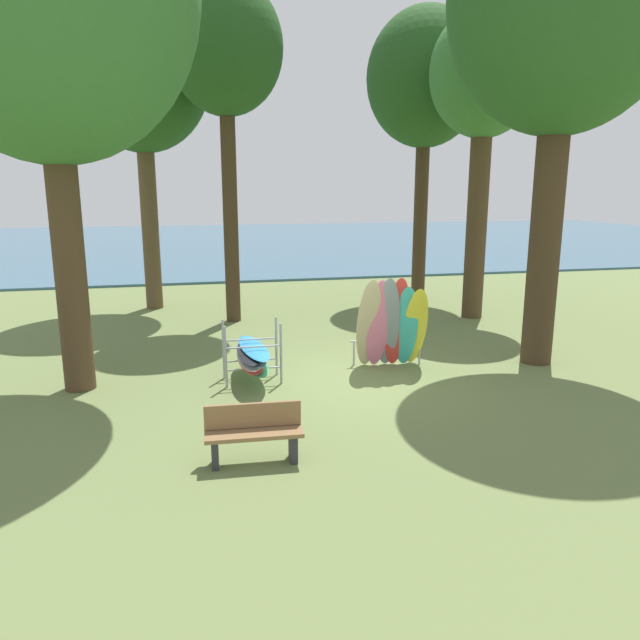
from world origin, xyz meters
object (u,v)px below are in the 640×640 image
(tree_mid_behind, at_px, (485,81))
(tree_far_right_back, at_px, (141,73))
(tree_far_left_back, at_px, (425,80))
(board_storage_rack, at_px, (251,355))
(park_bench, at_px, (254,432))
(leaning_board_pile, at_px, (391,325))
(tree_deep_back, at_px, (225,52))
(tree_foreground_right, at_px, (565,2))

(tree_mid_behind, distance_m, tree_far_right_back, 10.14)
(tree_far_left_back, bearing_deg, tree_far_right_back, 178.09)
(board_storage_rack, xyz_separation_m, park_bench, (-0.39, -3.68, -0.10))
(leaning_board_pile, xyz_separation_m, board_storage_rack, (-3.06, -0.18, -0.43))
(leaning_board_pile, bearing_deg, tree_deep_back, 117.91)
(tree_far_left_back, distance_m, park_bench, 15.27)
(leaning_board_pile, bearing_deg, tree_foreground_right, -4.64)
(tree_mid_behind, bearing_deg, tree_foreground_right, -99.82)
(tree_far_left_back, distance_m, tree_deep_back, 7.05)
(tree_deep_back, relative_size, leaning_board_pile, 4.54)
(tree_foreground_right, height_order, board_storage_rack, tree_foreground_right)
(tree_deep_back, bearing_deg, tree_mid_behind, -8.55)
(tree_far_right_back, relative_size, park_bench, 6.85)
(tree_foreground_right, distance_m, tree_mid_behind, 4.86)
(leaning_board_pile, relative_size, park_bench, 1.46)
(tree_foreground_right, xyz_separation_m, board_storage_rack, (-6.44, 0.10, -6.94))
(tree_foreground_right, height_order, tree_far_right_back, tree_foreground_right)
(leaning_board_pile, height_order, board_storage_rack, leaning_board_pile)
(leaning_board_pile, bearing_deg, board_storage_rack, -176.69)
(board_storage_rack, bearing_deg, tree_deep_back, 88.72)
(tree_far_left_back, distance_m, leaning_board_pile, 10.67)
(board_storage_rack, bearing_deg, tree_far_right_back, 105.14)
(tree_far_left_back, xyz_separation_m, park_bench, (-7.21, -11.60, -6.84))
(leaning_board_pile, bearing_deg, tree_far_left_back, 64.07)
(tree_far_left_back, bearing_deg, board_storage_rack, -130.76)
(tree_foreground_right, xyz_separation_m, tree_mid_behind, (0.82, 4.74, -0.72))
(tree_foreground_right, height_order, tree_deep_back, tree_foreground_right)
(tree_mid_behind, relative_size, tree_far_right_back, 0.91)
(tree_foreground_right, distance_m, tree_far_right_back, 12.01)
(tree_mid_behind, relative_size, leaning_board_pile, 4.26)
(park_bench, bearing_deg, leaning_board_pile, 48.17)
(board_storage_rack, bearing_deg, tree_far_left_back, 49.24)
(tree_far_left_back, relative_size, board_storage_rack, 4.51)
(tree_foreground_right, distance_m, park_bench, 10.44)
(tree_deep_back, bearing_deg, board_storage_rack, -91.28)
(tree_mid_behind, xyz_separation_m, board_storage_rack, (-7.26, -4.64, -6.22))
(tree_far_left_back, xyz_separation_m, tree_far_right_back, (-9.05, 0.30, -0.08))
(tree_deep_back, height_order, park_bench, tree_deep_back)
(tree_far_left_back, xyz_separation_m, tree_deep_back, (-6.70, -2.20, 0.14))
(tree_mid_behind, height_order, board_storage_rack, tree_mid_behind)
(tree_far_right_back, bearing_deg, tree_foreground_right, -43.83)
(tree_foreground_right, distance_m, tree_deep_back, 8.58)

